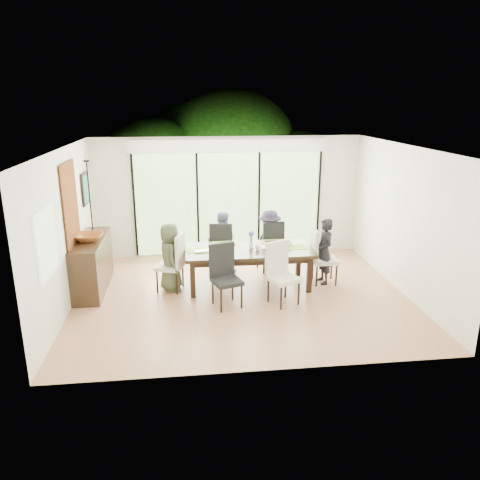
{
  "coord_description": "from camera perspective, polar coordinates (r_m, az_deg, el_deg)",
  "views": [
    {
      "loc": [
        -0.97,
        -7.9,
        3.48
      ],
      "look_at": [
        0.0,
        0.25,
        1.0
      ],
      "focal_mm": 35.0,
      "sensor_mm": 36.0,
      "label": 1
    }
  ],
  "objects": [
    {
      "name": "table_apron",
      "position": [
        8.9,
        1.08,
        -1.84
      ],
      "size": [
        2.21,
        0.9,
        0.1
      ],
      "primitive_type": "cube",
      "color": "black",
      "rests_on": "floor"
    },
    {
      "name": "candlestick_shaft",
      "position": [
        9.28,
        -17.85,
        4.98
      ],
      "size": [
        0.03,
        0.03,
        1.37
      ],
      "primitive_type": "cylinder",
      "color": "black",
      "rests_on": "sideboard"
    },
    {
      "name": "table_leg_bl",
      "position": [
        9.32,
        -5.89,
        -2.9
      ],
      "size": [
        0.09,
        0.09,
        0.69
      ],
      "primitive_type": "cube",
      "color": "black",
      "rests_on": "floor"
    },
    {
      "name": "platter_snacks",
      "position": [
        8.51,
        -2.31,
        -1.61
      ],
      "size": [
        0.2,
        0.2,
        0.01
      ],
      "primitive_type": "cube",
      "color": "#C86417",
      "rests_on": "table_top"
    },
    {
      "name": "foliage_mid",
      "position": [
        13.86,
        -1.08,
        9.86
      ],
      "size": [
        4.0,
        4.0,
        4.0
      ],
      "primitive_type": "sphere",
      "color": "#14380F",
      "rests_on": "ground"
    },
    {
      "name": "chair_near_left",
      "position": [
        8.06,
        -1.61,
        -4.47
      ],
      "size": [
        0.58,
        0.58,
        1.11
      ],
      "primitive_type": null,
      "rotation": [
        0.0,
        0.0,
        0.32
      ],
      "color": "black",
      "rests_on": "floor"
    },
    {
      "name": "person_far_left",
      "position": [
        9.63,
        -2.24,
        -0.28
      ],
      "size": [
        0.64,
        0.45,
        1.3
      ],
      "primitive_type": "imported",
      "rotation": [
        0.0,
        0.0,
        3.03
      ],
      "color": "slate",
      "rests_on": "floor"
    },
    {
      "name": "wall_left",
      "position": [
        8.43,
        -20.56,
        1.09
      ],
      "size": [
        0.02,
        5.0,
        2.7
      ],
      "primitive_type": "cube",
      "color": "white",
      "rests_on": "floor"
    },
    {
      "name": "foliage_far",
      "position": [
        14.52,
        -5.34,
        9.39
      ],
      "size": [
        3.6,
        3.6,
        3.6
      ],
      "primitive_type": "sphere",
      "color": "#14380F",
      "rests_on": "ground"
    },
    {
      "name": "foliage_left",
      "position": [
        13.28,
        -10.38,
        7.71
      ],
      "size": [
        3.2,
        3.2,
        3.2
      ],
      "primitive_type": "sphere",
      "color": "#14380F",
      "rests_on": "ground"
    },
    {
      "name": "chair_far_right",
      "position": [
        9.81,
        3.59,
        -0.58
      ],
      "size": [
        0.55,
        0.55,
        1.11
      ],
      "primitive_type": null,
      "rotation": [
        0.0,
        0.0,
        3.35
      ],
      "color": "black",
      "rests_on": "floor"
    },
    {
      "name": "chair_right_end",
      "position": [
        9.24,
        10.34,
        -1.93
      ],
      "size": [
        0.49,
        0.49,
        1.11
      ],
      "primitive_type": null,
      "rotation": [
        0.0,
        0.0,
        1.51
      ],
      "color": "beige",
      "rests_on": "floor"
    },
    {
      "name": "person_right_end",
      "position": [
        9.21,
        10.25,
        -1.37
      ],
      "size": [
        0.45,
        0.65,
        1.3
      ],
      "primitive_type": "imported",
      "rotation": [
        0.0,
        0.0,
        -1.45
      ],
      "color": "black",
      "rests_on": "floor"
    },
    {
      "name": "wall_front",
      "position": [
        5.87,
        3.19,
        -4.47
      ],
      "size": [
        6.0,
        0.02,
        2.7
      ],
      "primitive_type": "cube",
      "color": "white",
      "rests_on": "floor"
    },
    {
      "name": "art_frame",
      "position": [
        9.95,
        -18.37,
        5.96
      ],
      "size": [
        0.03,
        0.55,
        0.65
      ],
      "primitive_type": "cube",
      "color": "black",
      "rests_on": "wall_left"
    },
    {
      "name": "foliage_right",
      "position": [
        13.46,
        6.99,
        7.2
      ],
      "size": [
        2.8,
        2.8,
        2.8
      ],
      "primitive_type": "sphere",
      "color": "#14380F",
      "rests_on": "ground"
    },
    {
      "name": "table_leg_br",
      "position": [
        9.59,
        7.13,
        -2.38
      ],
      "size": [
        0.09,
        0.09,
        0.69
      ],
      "primitive_type": "cube",
      "color": "black",
      "rests_on": "floor"
    },
    {
      "name": "placemat_paper",
      "position": [
        8.52,
        -2.31,
        -1.83
      ],
      "size": [
        0.44,
        0.32,
        0.01
      ],
      "primitive_type": "cube",
      "color": "white",
      "rests_on": "table_top"
    },
    {
      "name": "wall_back",
      "position": [
        10.66,
        -1.44,
        5.29
      ],
      "size": [
        6.0,
        0.02,
        2.7
      ],
      "primitive_type": "cube",
      "color": "silver",
      "rests_on": "floor"
    },
    {
      "name": "hyacinth_blooms",
      "position": [
        8.83,
        1.37,
        0.75
      ],
      "size": [
        0.11,
        0.11,
        0.11
      ],
      "primitive_type": "sphere",
      "color": "#484EB5",
      "rests_on": "table_top"
    },
    {
      "name": "placemat_far_l",
      "position": [
        9.19,
        -2.03,
        -0.42
      ],
      "size": [
        0.44,
        0.32,
        0.01
      ],
      "primitive_type": "cube",
      "color": "#9DBF44",
      "rests_on": "table_top"
    },
    {
      "name": "placemat_left",
      "position": [
        8.79,
        -5.07,
        -1.3
      ],
      "size": [
        0.44,
        0.32,
        0.01
      ],
      "primitive_type": "cube",
      "color": "#82AA3D",
      "rests_on": "table_top"
    },
    {
      "name": "table_top",
      "position": [
        8.87,
        1.08,
        -1.28
      ],
      "size": [
        2.41,
        1.11,
        0.06
      ],
      "primitive_type": "cube",
      "color": "black",
      "rests_on": "floor"
    },
    {
      "name": "ceiling",
      "position": [
        7.99,
        0.22,
        11.26
      ],
      "size": [
        6.0,
        5.0,
        0.01
      ],
      "primitive_type": "cube",
      "color": "white",
      "rests_on": "wall_back"
    },
    {
      "name": "mullion_d",
      "position": [
        11.04,
        9.55,
        4.67
      ],
      "size": [
        0.05,
        0.04,
        2.3
      ],
      "primitive_type": "cube",
      "color": "black",
      "rests_on": "wall_back"
    },
    {
      "name": "cup_c",
      "position": [
        9.08,
        6.01,
        -0.43
      ],
      "size": [
        0.17,
        0.17,
        0.1
      ],
      "primitive_type": "imported",
      "rotation": [
        0.0,
        0.0,
        3.64
      ],
      "color": "white",
      "rests_on": "table_top"
    },
    {
      "name": "tablet_far_l",
      "position": [
        9.15,
        -1.39,
        -0.43
      ],
      "size": [
        0.26,
        0.18,
        0.01
      ],
      "primitive_type": "cube",
      "color": "black",
      "rests_on": "table_top"
    },
    {
      "name": "book",
      "position": [
        8.94,
        2.63,
        -0.88
      ],
      "size": [
        0.17,
        0.23,
        0.02
      ],
      "primitive_type": "imported",
      "rotation": [
        0.0,
        0.0,
        -0.04
      ],
      "color": "white",
      "rests_on": "table_top"
    },
    {
      "name": "cup_a",
      "position": [
        8.93,
        -3.5,
        -0.67
      ],
      "size": [
        0.18,
        0.18,
        0.1
      ],
      "primitive_type": "imported",
      "rotation": [
        0.0,
        0.0,
        0.75
      ],
      "color": "white",
      "rests_on": "table_top"
    },
    {
      "name": "cup_b",
      "position": [
        8.77,
        2.14,
        -0.97
      ],
      "size": [
        0.14,
        0.14,
        0.09
      ],
      "primitive_type": "imported",
      "rotation": [
        0.0,
        0.0,
        2.22
      ],
      "color": "white",
      "rests_on": "table_top"
    },
    {
      "name": "tapestry",
      "position": [
        8.72,
        -19.95,
        4.03
      ],
      "size": [
        0.02,
        1.0,
        1.5
      ],
      "primitive_type": "cube",
      "color": "#9C4216",
      "rests_on": "wall_left"
    },
    {
      "name": "sideboard",
      "position": [
        9.26,
        -17.58,
        -2.81
      ],
      "size": [
        0.49,
        1.76,
        0.99
      ],
      "primitive_type": "cube",
      "color": "black",
      "rests_on": "floor"
    },
    {
      "name": "candlestick_base",
      "position": [
        9.43,
        -17.48,
        0.86
      ],
      "size": [
        0.11,
        0.11,
        0.04
      ],
      "primitive_type": "cylinder",
      "color": "black",
      "rests_on": "sideboard"
    },
    {
      "name": "papers",
      "position": [
        8.93,
        5.58,
        -1.01
      ],
      "size": [
        0.3,
        0.22,
        0.0
      ],
      "primitive_type": "cube",
      "color": "white",
      "rests_on": "table_top"
    },
    {
      "name": "art_canvas",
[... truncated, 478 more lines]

